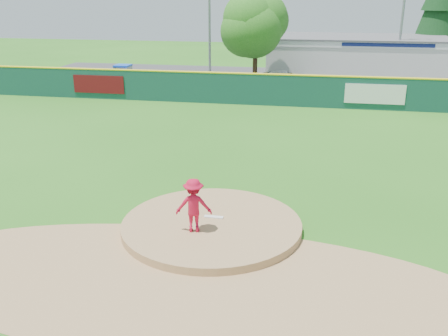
% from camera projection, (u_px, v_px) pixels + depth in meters
% --- Properties ---
extents(ground, '(120.00, 120.00, 0.00)m').
position_uv_depth(ground, '(212.00, 229.00, 15.32)').
color(ground, '#286B19').
rests_on(ground, ground).
extents(pitchers_mound, '(5.50, 5.50, 0.50)m').
position_uv_depth(pitchers_mound, '(212.00, 229.00, 15.32)').
color(pitchers_mound, '#9E774C').
rests_on(pitchers_mound, ground).
extents(pitching_rubber, '(0.60, 0.15, 0.04)m').
position_uv_depth(pitching_rubber, '(214.00, 217.00, 15.51)').
color(pitching_rubber, white).
rests_on(pitching_rubber, pitchers_mound).
extents(infield_dirt_arc, '(15.40, 15.40, 0.01)m').
position_uv_depth(infield_dirt_arc, '(186.00, 281.00, 12.55)').
color(infield_dirt_arc, '#9E774C').
rests_on(infield_dirt_arc, ground).
extents(parking_lot, '(44.00, 16.00, 0.02)m').
position_uv_depth(parking_lot, '(282.00, 82.00, 40.32)').
color(parking_lot, '#38383A').
rests_on(parking_lot, ground).
extents(pitcher, '(1.14, 0.79, 1.62)m').
position_uv_depth(pitcher, '(194.00, 205.00, 14.40)').
color(pitcher, '#BC1030').
rests_on(pitcher, pitchers_mound).
extents(van, '(4.59, 2.36, 1.24)m').
position_uv_depth(van, '(285.00, 79.00, 37.94)').
color(van, white).
rests_on(van, parking_lot).
extents(pool_building_grp, '(15.20, 8.20, 3.31)m').
position_uv_depth(pool_building_grp, '(357.00, 56.00, 43.33)').
color(pool_building_grp, silver).
rests_on(pool_building_grp, ground).
extents(fence_banners, '(21.64, 0.04, 1.20)m').
position_uv_depth(fence_banners, '(230.00, 89.00, 32.06)').
color(fence_banners, '#600D12').
rests_on(fence_banners, ground).
extents(playground_slide, '(1.13, 3.20, 1.76)m').
position_uv_depth(playground_slide, '(123.00, 76.00, 37.49)').
color(playground_slide, blue).
rests_on(playground_slide, ground).
extents(outfield_fence, '(40.00, 0.14, 2.07)m').
position_uv_depth(outfield_fence, '(272.00, 89.00, 31.63)').
color(outfield_fence, '#144138').
rests_on(outfield_fence, ground).
extents(deciduous_tree, '(5.60, 5.60, 7.36)m').
position_uv_depth(deciduous_tree, '(256.00, 25.00, 37.31)').
color(deciduous_tree, '#382314').
rests_on(deciduous_tree, ground).
extents(conifer_tree, '(4.40, 4.40, 9.50)m').
position_uv_depth(conifer_tree, '(439.00, 8.00, 44.50)').
color(conifer_tree, '#382314').
rests_on(conifer_tree, ground).
extents(light_pole_left, '(1.75, 0.25, 11.00)m').
position_uv_depth(light_pole_left, '(209.00, 3.00, 39.38)').
color(light_pole_left, gray).
rests_on(light_pole_left, ground).
extents(light_pole_right, '(1.75, 0.25, 10.00)m').
position_uv_depth(light_pole_right, '(403.00, 10.00, 38.73)').
color(light_pole_right, gray).
rests_on(light_pole_right, ground).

